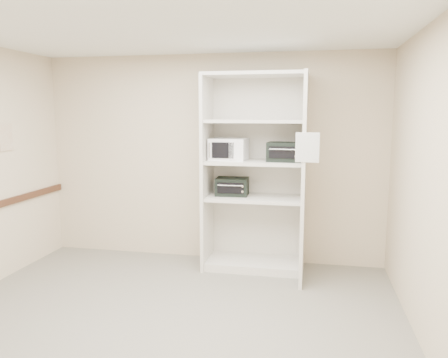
% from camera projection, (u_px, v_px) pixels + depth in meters
% --- Properties ---
extents(floor, '(4.50, 4.00, 0.01)m').
position_uv_depth(floor, '(163.00, 326.00, 4.03)').
color(floor, slate).
rests_on(floor, ground).
extents(ceiling, '(4.50, 4.00, 0.01)m').
position_uv_depth(ceiling, '(156.00, 21.00, 3.63)').
color(ceiling, white).
extents(wall_back, '(4.50, 0.02, 2.70)m').
position_uv_depth(wall_back, '(211.00, 159.00, 5.77)').
color(wall_back, beige).
rests_on(wall_back, ground).
extents(wall_front, '(4.50, 0.02, 2.70)m').
position_uv_depth(wall_front, '(2.00, 252.00, 1.89)').
color(wall_front, beige).
rests_on(wall_front, ground).
extents(wall_right, '(0.02, 4.00, 2.70)m').
position_uv_depth(wall_right, '(435.00, 190.00, 3.39)').
color(wall_right, beige).
rests_on(wall_right, ground).
extents(shelving_unit, '(1.24, 0.92, 2.42)m').
position_uv_depth(shelving_unit, '(258.00, 180.00, 5.38)').
color(shelving_unit, silver).
rests_on(shelving_unit, floor).
extents(microwave, '(0.46, 0.36, 0.27)m').
position_uv_depth(microwave, '(229.00, 149.00, 5.40)').
color(microwave, white).
rests_on(microwave, shelving_unit).
extents(toaster_oven_upper, '(0.42, 0.32, 0.23)m').
position_uv_depth(toaster_oven_upper, '(284.00, 152.00, 5.23)').
color(toaster_oven_upper, black).
rests_on(toaster_oven_upper, shelving_unit).
extents(toaster_oven_lower, '(0.41, 0.31, 0.22)m').
position_uv_depth(toaster_oven_lower, '(232.00, 186.00, 5.50)').
color(toaster_oven_lower, black).
rests_on(toaster_oven_lower, shelving_unit).
extents(paper_sign, '(0.24, 0.01, 0.31)m').
position_uv_depth(paper_sign, '(307.00, 148.00, 4.59)').
color(paper_sign, white).
rests_on(paper_sign, shelving_unit).
extents(wall_poster, '(0.01, 0.23, 0.32)m').
position_uv_depth(wall_poster, '(6.00, 137.00, 5.14)').
color(wall_poster, silver).
rests_on(wall_poster, wall_left).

